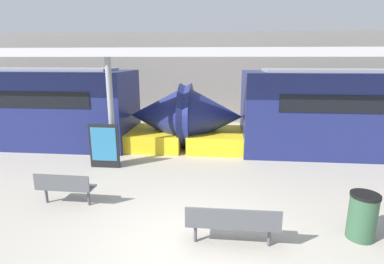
{
  "coord_description": "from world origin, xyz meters",
  "views": [
    {
      "loc": [
        0.5,
        -5.1,
        3.59
      ],
      "look_at": [
        -0.37,
        3.73,
        1.4
      ],
      "focal_mm": 28.0,
      "sensor_mm": 36.0,
      "label": 1
    }
  ],
  "objects_px": {
    "support_column_near": "(111,112)",
    "bench_near": "(232,222)",
    "poster_board": "(104,146)",
    "bench_far": "(64,186)",
    "trash_bin": "(362,216)"
  },
  "relations": [
    {
      "from": "support_column_near",
      "to": "bench_near",
      "type": "bearing_deg",
      "value": -47.98
    },
    {
      "from": "poster_board",
      "to": "support_column_near",
      "type": "distance_m",
      "value": 1.16
    },
    {
      "from": "bench_far",
      "to": "support_column_near",
      "type": "distance_m",
      "value": 3.38
    },
    {
      "from": "bench_far",
      "to": "poster_board",
      "type": "height_order",
      "value": "poster_board"
    },
    {
      "from": "bench_near",
      "to": "trash_bin",
      "type": "distance_m",
      "value": 2.68
    },
    {
      "from": "support_column_near",
      "to": "trash_bin",
      "type": "bearing_deg",
      "value": -30.38
    },
    {
      "from": "poster_board",
      "to": "bench_near",
      "type": "bearing_deg",
      "value": -44.02
    },
    {
      "from": "bench_near",
      "to": "support_column_near",
      "type": "distance_m",
      "value": 6.08
    },
    {
      "from": "bench_far",
      "to": "poster_board",
      "type": "xyz_separation_m",
      "value": [
        -0.03,
        2.69,
        0.24
      ]
    },
    {
      "from": "bench_far",
      "to": "poster_board",
      "type": "relative_size",
      "value": 0.95
    },
    {
      "from": "bench_far",
      "to": "bench_near",
      "type": "bearing_deg",
      "value": -16.29
    },
    {
      "from": "poster_board",
      "to": "bench_far",
      "type": "bearing_deg",
      "value": -89.35
    },
    {
      "from": "poster_board",
      "to": "trash_bin",
      "type": "bearing_deg",
      "value": -27.02
    },
    {
      "from": "bench_far",
      "to": "trash_bin",
      "type": "distance_m",
      "value": 6.76
    },
    {
      "from": "support_column_near",
      "to": "poster_board",
      "type": "bearing_deg",
      "value": -108.81
    }
  ]
}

